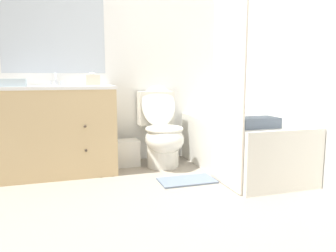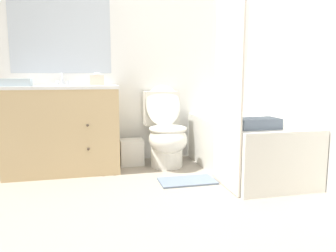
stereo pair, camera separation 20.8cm
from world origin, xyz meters
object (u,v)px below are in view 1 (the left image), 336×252
(tissue_box, at_px, (92,80))
(hand_towel_folded, at_px, (10,83))
(bath_towel_folded, at_px, (257,122))
(sink_faucet, at_px, (56,82))
(bath_mat, at_px, (187,180))
(vanity_cabinet, at_px, (58,129))
(bathtub, at_px, (240,144))
(toilet, at_px, (162,134))
(wastebasket, at_px, (127,153))

(tissue_box, bearing_deg, hand_towel_folded, -165.37)
(bath_towel_folded, bearing_deg, sink_faucet, 144.24)
(bath_towel_folded, xyz_separation_m, bath_mat, (-0.50, 0.30, -0.54))
(tissue_box, bearing_deg, vanity_cabinet, 178.09)
(bathtub, bearing_deg, hand_towel_folded, 173.55)
(vanity_cabinet, distance_m, tissue_box, 0.58)
(bathtub, xyz_separation_m, hand_towel_folded, (-2.10, 0.24, 0.62))
(sink_faucet, distance_m, toilet, 1.19)
(wastebasket, height_order, bath_towel_folded, bath_towel_folded)
(toilet, bearing_deg, vanity_cabinet, 176.99)
(vanity_cabinet, height_order, sink_faucet, sink_faucet)
(toilet, distance_m, hand_towel_folded, 1.50)
(wastebasket, height_order, bath_mat, wastebasket)
(vanity_cabinet, height_order, bathtub, vanity_cabinet)
(wastebasket, xyz_separation_m, tissue_box, (-0.34, -0.07, 0.76))
(sink_faucet, xyz_separation_m, hand_towel_folded, (-0.36, -0.40, -0.00))
(bathtub, bearing_deg, wastebasket, 154.91)
(toilet, relative_size, bathtub, 0.58)
(tissue_box, height_order, bath_towel_folded, tissue_box)
(toilet, relative_size, bath_towel_folded, 2.49)
(toilet, relative_size, tissue_box, 5.96)
(sink_faucet, relative_size, wastebasket, 0.53)
(sink_faucet, xyz_separation_m, bath_mat, (1.08, -0.84, -0.87))
(hand_towel_folded, relative_size, bath_towel_folded, 0.77)
(vanity_cabinet, height_order, bath_towel_folded, vanity_cabinet)
(toilet, xyz_separation_m, bath_mat, (0.06, -0.58, -0.33))
(bathtub, distance_m, bath_mat, 0.72)
(toilet, relative_size, bath_mat, 1.70)
(tissue_box, bearing_deg, toilet, -3.56)
(sink_faucet, height_order, bath_mat, sink_faucet)
(bathtub, xyz_separation_m, tissue_box, (-1.39, 0.42, 0.64))
(hand_towel_folded, distance_m, bath_mat, 1.75)
(toilet, height_order, bathtub, toilet)
(toilet, xyz_separation_m, hand_towel_folded, (-1.39, -0.14, 0.54))
(vanity_cabinet, bearing_deg, hand_towel_folded, -151.85)
(vanity_cabinet, xyz_separation_m, tissue_box, (0.34, -0.01, 0.46))
(sink_faucet, xyz_separation_m, bathtub, (1.73, -0.64, -0.62))
(sink_faucet, relative_size, toilet, 0.17)
(bath_towel_folded, bearing_deg, hand_towel_folded, 159.23)
(bathtub, relative_size, bath_towel_folded, 4.27)
(toilet, relative_size, hand_towel_folded, 3.21)
(hand_towel_folded, bearing_deg, bath_towel_folded, -20.77)
(bathtub, height_order, tissue_box, tissue_box)
(sink_faucet, relative_size, tissue_box, 1.01)
(sink_faucet, relative_size, bath_towel_folded, 0.42)
(tissue_box, xyz_separation_m, bath_mat, (0.75, -0.62, -0.89))
(tissue_box, height_order, hand_towel_folded, tissue_box)
(toilet, relative_size, wastebasket, 3.11)
(vanity_cabinet, relative_size, bathtub, 0.74)
(toilet, bearing_deg, bath_mat, -84.01)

